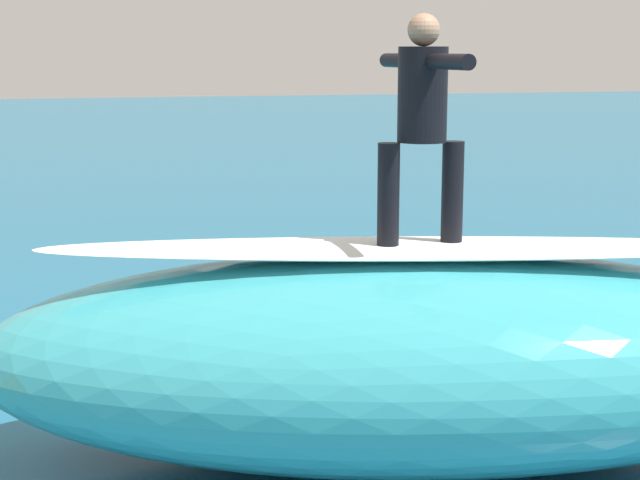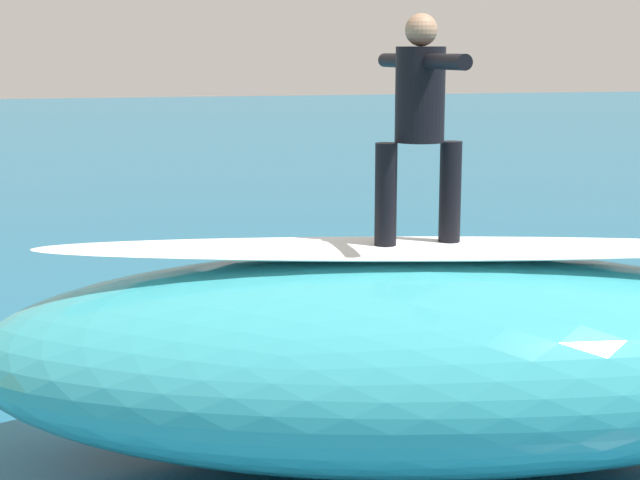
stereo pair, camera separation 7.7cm
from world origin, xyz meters
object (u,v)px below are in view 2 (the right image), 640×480
surfboard_riding (417,249)px  surfer_riding (420,112)px  surfer_paddling (259,296)px  surfboard_paddling (261,307)px

surfboard_riding → surfer_riding: surfer_riding is taller
surfer_paddling → surfboard_paddling: bearing=-0.0°
surfboard_paddling → surfboard_riding: bearing=-158.5°
surfboard_paddling → surfer_riding: bearing=-158.5°
surfer_riding → surfer_paddling: size_ratio=0.95×
surfer_riding → surfboard_paddling: 5.46m
surfboard_riding → surfboard_paddling: (0.17, -4.78, -1.62)m
surfboard_riding → surfer_paddling: bearing=-87.3°
surfboard_paddling → surfer_paddling: 0.23m
surfboard_riding → surfboard_paddling: bearing=-88.0°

